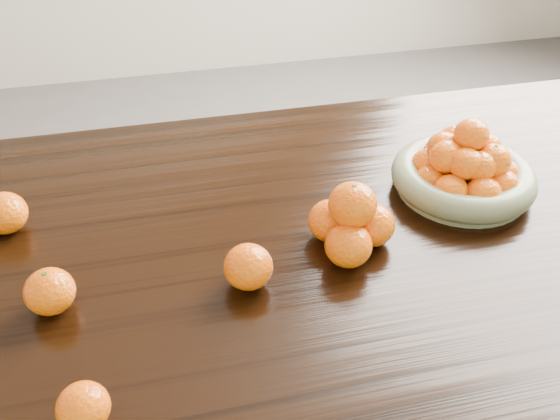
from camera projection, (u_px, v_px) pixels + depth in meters
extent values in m
cube|color=black|center=(265.00, 249.00, 1.15)|extent=(2.00, 1.00, 0.04)
cube|color=black|center=(538.00, 210.00, 1.88)|extent=(0.08, 0.08, 0.71)
cylinder|color=gray|center=(461.00, 187.00, 1.27)|extent=(0.26, 0.26, 0.01)
torus|color=gray|center=(463.00, 176.00, 1.25)|extent=(0.29, 0.29, 0.06)
ellipsoid|color=orange|center=(503.00, 173.00, 1.25)|extent=(0.06, 0.06, 0.06)
ellipsoid|color=orange|center=(485.00, 158.00, 1.29)|extent=(0.07, 0.07, 0.06)
ellipsoid|color=orange|center=(460.00, 152.00, 1.31)|extent=(0.07, 0.07, 0.07)
ellipsoid|color=orange|center=(437.00, 154.00, 1.31)|extent=(0.06, 0.06, 0.06)
ellipsoid|color=orange|center=(428.00, 165.00, 1.26)|extent=(0.07, 0.07, 0.07)
ellipsoid|color=orange|center=(430.00, 180.00, 1.23)|extent=(0.06, 0.06, 0.06)
ellipsoid|color=orange|center=(450.00, 191.00, 1.19)|extent=(0.07, 0.07, 0.06)
ellipsoid|color=orange|center=(483.00, 194.00, 1.18)|extent=(0.07, 0.07, 0.07)
ellipsoid|color=orange|center=(501.00, 186.00, 1.21)|extent=(0.07, 0.07, 0.06)
ellipsoid|color=orange|center=(467.00, 173.00, 1.24)|extent=(0.07, 0.07, 0.06)
ellipsoid|color=orange|center=(485.00, 148.00, 1.23)|extent=(0.06, 0.06, 0.06)
ellipsoid|color=orange|center=(470.00, 145.00, 1.25)|extent=(0.06, 0.06, 0.06)
ellipsoid|color=orange|center=(455.00, 142.00, 1.26)|extent=(0.07, 0.07, 0.07)
ellipsoid|color=orange|center=(444.00, 148.00, 1.24)|extent=(0.07, 0.07, 0.06)
ellipsoid|color=orange|center=(447.00, 157.00, 1.21)|extent=(0.07, 0.07, 0.06)
ellipsoid|color=orange|center=(466.00, 164.00, 1.19)|extent=(0.07, 0.07, 0.06)
ellipsoid|color=orange|center=(480.00, 167.00, 1.19)|extent=(0.06, 0.06, 0.06)
ellipsoid|color=orange|center=(493.00, 161.00, 1.20)|extent=(0.07, 0.07, 0.07)
ellipsoid|color=orange|center=(471.00, 135.00, 1.20)|extent=(0.07, 0.07, 0.06)
ellipsoid|color=orange|center=(348.00, 245.00, 1.07)|extent=(0.08, 0.08, 0.08)
ellipsoid|color=orange|center=(372.00, 225.00, 1.12)|extent=(0.08, 0.08, 0.08)
ellipsoid|color=orange|center=(331.00, 221.00, 1.13)|extent=(0.08, 0.08, 0.08)
ellipsoid|color=orange|center=(353.00, 205.00, 1.07)|extent=(0.09, 0.09, 0.08)
ellipsoid|color=orange|center=(50.00, 291.00, 0.98)|extent=(0.08, 0.08, 0.07)
ellipsoid|color=orange|center=(83.00, 407.00, 0.81)|extent=(0.07, 0.07, 0.07)
ellipsoid|color=orange|center=(248.00, 267.00, 1.03)|extent=(0.08, 0.08, 0.08)
ellipsoid|color=orange|center=(5.00, 213.00, 1.15)|extent=(0.08, 0.08, 0.08)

